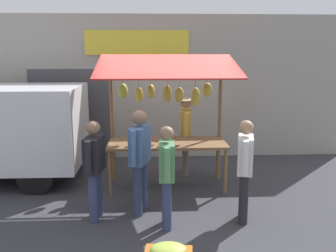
{
  "coord_description": "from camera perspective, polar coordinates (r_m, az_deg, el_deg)",
  "views": [
    {
      "loc": [
        0.33,
        6.75,
        2.56
      ],
      "look_at": [
        0.0,
        0.3,
        1.25
      ],
      "focal_mm": 39.66,
      "sensor_mm": 36.0,
      "label": 1
    }
  ],
  "objects": [
    {
      "name": "ground_plane",
      "position": [
        7.23,
        -0.12,
        -9.28
      ],
      "size": [
        40.0,
        40.0,
        0.0
      ],
      "primitive_type": "plane",
      "color": "#38383D"
    },
    {
      "name": "street_backdrop",
      "position": [
        8.99,
        -1.14,
        5.96
      ],
      "size": [
        9.0,
        0.3,
        3.4
      ],
      "color": "#9E998E",
      "rests_on": "ground"
    },
    {
      "name": "market_stall",
      "position": [
        6.89,
        -0.09,
        3.19
      ],
      "size": [
        2.5,
        1.46,
        2.5
      ],
      "color": "brown",
      "rests_on": "ground"
    },
    {
      "name": "vendor_with_sunhat",
      "position": [
        7.71,
        2.74,
        -0.53
      ],
      "size": [
        0.42,
        0.69,
        1.63
      ],
      "rotation": [
        0.0,
        0.0,
        1.47
      ],
      "color": "#726656",
      "rests_on": "ground"
    },
    {
      "name": "shopper_with_shopping_bag",
      "position": [
        5.85,
        -4.34,
        -4.33
      ],
      "size": [
        0.35,
        0.69,
        1.67
      ],
      "rotation": [
        0.0,
        0.0,
        -1.85
      ],
      "color": "navy",
      "rests_on": "ground"
    },
    {
      "name": "shopper_in_striped_shirt",
      "position": [
        5.69,
        11.73,
        -5.78
      ],
      "size": [
        0.33,
        0.66,
        1.56
      ],
      "rotation": [
        0.0,
        0.0,
        -1.82
      ],
      "color": "#232328",
      "rests_on": "ground"
    },
    {
      "name": "shopper_in_grey_tee",
      "position": [
        5.39,
        -0.21,
        -6.88
      ],
      "size": [
        0.24,
        0.66,
        1.52
      ],
      "rotation": [
        0.0,
        0.0,
        -1.61
      ],
      "color": "navy",
      "rests_on": "ground"
    },
    {
      "name": "shopper_with_ponytail",
      "position": [
        5.75,
        -11.23,
        -5.73
      ],
      "size": [
        0.29,
        0.66,
        1.54
      ],
      "rotation": [
        0.0,
        0.0,
        -1.72
      ],
      "color": "navy",
      "rests_on": "ground"
    }
  ]
}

